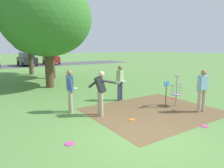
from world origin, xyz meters
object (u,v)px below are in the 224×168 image
(parked_car_center_right, at_px, (27,59))
(frisbee_far_right, at_px, (99,105))
(player_waiting_left, at_px, (120,81))
(player_throwing, at_px, (202,88))
(frisbee_mid_grass, at_px, (132,120))
(player_foreground_watching, at_px, (70,89))
(tree_mid_center, at_px, (29,38))
(frisbee_scattered_a, at_px, (174,98))
(tree_near_right, at_px, (50,30))
(player_waiting_right, at_px, (101,90))
(disc_golf_basket, at_px, (175,90))
(frisbee_near_basket, at_px, (204,126))
(frisbee_by_tee, at_px, (70,144))
(parked_car_rightmost, at_px, (51,58))
(tree_mid_right, at_px, (46,18))

(parked_car_center_right, bearing_deg, frisbee_far_right, -93.59)
(player_waiting_left, xyz_separation_m, parked_car_center_right, (0.16, 22.36, -0.05))
(player_throwing, distance_m, frisbee_mid_grass, 3.17)
(player_foreground_watching, xyz_separation_m, tree_mid_center, (1.32, 12.92, 2.43))
(frisbee_far_right, xyz_separation_m, frisbee_scattered_a, (3.72, -1.14, 0.00))
(player_foreground_watching, height_order, tree_near_right, tree_near_right)
(player_waiting_right, xyz_separation_m, tree_mid_center, (0.52, 13.94, 2.41))
(disc_golf_basket, bearing_deg, frisbee_near_basket, -116.86)
(frisbee_scattered_a, height_order, tree_mid_center, tree_mid_center)
(frisbee_by_tee, relative_size, frisbee_scattered_a, 1.09)
(player_throwing, distance_m, tree_near_right, 12.71)
(disc_golf_basket, bearing_deg, tree_near_right, 99.93)
(disc_golf_basket, bearing_deg, parked_car_rightmost, 84.68)
(player_throwing, distance_m, parked_car_rightmost, 26.61)
(frisbee_by_tee, bearing_deg, player_throwing, -3.26)
(tree_mid_right, bearing_deg, player_foreground_watching, -98.73)
(parked_car_rightmost, bearing_deg, parked_car_center_right, -166.35)
(player_foreground_watching, height_order, parked_car_center_right, parked_car_center_right)
(disc_golf_basket, relative_size, parked_car_rightmost, 0.32)
(disc_golf_basket, xyz_separation_m, tree_mid_right, (-3.30, 7.35, 3.58))
(tree_near_right, height_order, parked_car_center_right, tree_near_right)
(frisbee_by_tee, xyz_separation_m, parked_car_center_right, (3.99, 25.33, 0.91))
(frisbee_near_basket, bearing_deg, frisbee_scattered_a, 55.16)
(frisbee_scattered_a, bearing_deg, player_waiting_left, 153.14)
(player_throwing, distance_m, frisbee_scattered_a, 2.39)
(parked_car_rightmost, bearing_deg, player_throwing, -94.61)
(disc_golf_basket, height_order, tree_near_right, tree_near_right)
(tree_mid_right, distance_m, parked_car_rightmost, 19.23)
(disc_golf_basket, relative_size, player_throwing, 0.81)
(frisbee_scattered_a, bearing_deg, disc_golf_basket, -138.58)
(player_throwing, height_order, tree_mid_right, tree_mid_right)
(frisbee_far_right, xyz_separation_m, tree_near_right, (0.74, 9.01, 3.90))
(tree_mid_center, distance_m, parked_car_center_right, 10.26)
(player_foreground_watching, xyz_separation_m, frisbee_far_right, (1.48, 0.28, -0.96))
(player_foreground_watching, height_order, player_waiting_left, same)
(player_throwing, height_order, parked_car_rightmost, parked_car_rightmost)
(player_foreground_watching, xyz_separation_m, frisbee_by_tee, (-1.10, -2.58, -0.96))
(frisbee_by_tee, bearing_deg, tree_near_right, 74.37)
(frisbee_far_right, bearing_deg, tree_mid_right, 96.69)
(player_waiting_left, height_order, frisbee_scattered_a, player_waiting_left)
(frisbee_scattered_a, bearing_deg, frisbee_by_tee, -164.68)
(player_foreground_watching, distance_m, player_throwing, 5.25)
(player_waiting_left, height_order, frisbee_near_basket, player_waiting_left)
(disc_golf_basket, relative_size, frisbee_near_basket, 6.20)
(player_waiting_left, bearing_deg, parked_car_center_right, 89.60)
(frisbee_scattered_a, xyz_separation_m, tree_mid_right, (-4.34, 6.44, 4.33))
(player_waiting_right, bearing_deg, player_foreground_watching, 128.23)
(disc_golf_basket, relative_size, tree_near_right, 0.25)
(player_foreground_watching, relative_size, tree_mid_center, 0.35)
(disc_golf_basket, bearing_deg, player_waiting_right, 167.46)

